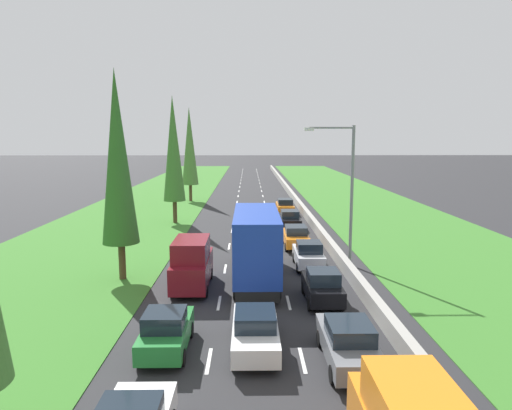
{
  "coord_description": "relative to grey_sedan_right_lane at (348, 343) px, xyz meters",
  "views": [
    {
      "loc": [
        -0.25,
        -0.97,
        8.27
      ],
      "look_at": [
        0.61,
        52.55,
        0.28
      ],
      "focal_mm": 31.99,
      "sensor_mm": 36.0,
      "label": 1
    }
  ],
  "objects": [
    {
      "name": "median_barrier",
      "position": [
        2.3,
        45.28,
        -0.39
      ],
      "size": [
        0.44,
        120.0,
        0.85
      ],
      "primitive_type": "cube",
      "color": "#9E9B93",
      "rests_on": "ground"
    },
    {
      "name": "lane_markings",
      "position": [
        -3.4,
        45.28,
        -0.81
      ],
      "size": [
        3.64,
        116.0,
        0.01
      ],
      "color": "white",
      "rests_on": "ground"
    },
    {
      "name": "poplar_tree_fourth",
      "position": [
        -11.2,
        43.19,
        6.28
      ],
      "size": [
        2.1,
        2.1,
        12.07
      ],
      "color": "#4C3823",
      "rests_on": "ground"
    },
    {
      "name": "ground_plane",
      "position": [
        -3.4,
        45.28,
        -0.81
      ],
      "size": [
        300.0,
        300.0,
        0.0
      ],
      "primitive_type": "plane",
      "color": "#28282B",
      "rests_on": "ground"
    },
    {
      "name": "white_hatchback_right_lane",
      "position": [
        0.16,
        12.54,
        0.02
      ],
      "size": [
        1.74,
        3.9,
        1.72
      ],
      "color": "white",
      "rests_on": "ground"
    },
    {
      "name": "black_hatchback_right_lane",
      "position": [
        0.06,
        6.34,
        0.02
      ],
      "size": [
        1.74,
        3.9,
        1.72
      ],
      "color": "black",
      "rests_on": "ground"
    },
    {
      "name": "poplar_tree_second",
      "position": [
        -11.05,
        10.26,
        6.28
      ],
      "size": [
        2.1,
        2.1,
        12.08
      ],
      "color": "#4C3823",
      "rests_on": "ground"
    },
    {
      "name": "poplar_tree_third",
      "position": [
        -10.8,
        28.0,
        6.33
      ],
      "size": [
        2.1,
        2.1,
        12.18
      ],
      "color": "#4C3823",
      "rests_on": "ground"
    },
    {
      "name": "green_hatchback_left_lane",
      "position": [
        -6.85,
        1.06,
        0.02
      ],
      "size": [
        1.74,
        3.9,
        1.72
      ],
      "color": "#237A33",
      "rests_on": "ground"
    },
    {
      "name": "grass_verge_right",
      "position": [
        10.95,
        45.28,
        -0.79
      ],
      "size": [
        14.0,
        140.0,
        0.04
      ],
      "primitive_type": "cube",
      "color": "#387528",
      "rests_on": "ground"
    },
    {
      "name": "grass_verge_left",
      "position": [
        -16.05,
        45.28,
        -0.79
      ],
      "size": [
        14.0,
        140.0,
        0.04
      ],
      "primitive_type": "cube",
      "color": "#387528",
      "rests_on": "ground"
    },
    {
      "name": "street_light_mast",
      "position": [
        2.58,
        13.01,
        4.42
      ],
      "size": [
        3.2,
        0.28,
        9.0
      ],
      "color": "gray",
      "rests_on": "ground"
    },
    {
      "name": "blue_box_truck_centre_lane",
      "position": [
        -3.22,
        9.88,
        1.37
      ],
      "size": [
        2.46,
        9.4,
        4.18
      ],
      "color": "black",
      "rests_on": "ground"
    },
    {
      "name": "maroon_van_left_lane",
      "position": [
        -6.77,
        8.58,
        0.59
      ],
      "size": [
        1.96,
        4.9,
        2.82
      ],
      "color": "maroon",
      "rests_on": "ground"
    },
    {
      "name": "orange_sedan_right_lane_seventh",
      "position": [
        0.3,
        33.28,
        0.0
      ],
      "size": [
        1.82,
        4.5,
        1.64
      ],
      "color": "orange",
      "rests_on": "ground"
    },
    {
      "name": "black_sedan_right_lane",
      "position": [
        0.12,
        25.43,
        0.0
      ],
      "size": [
        1.82,
        4.5,
        1.64
      ],
      "color": "black",
      "rests_on": "ground"
    },
    {
      "name": "orange_sedan_right_lane",
      "position": [
        -0.09,
        18.06,
        0.0
      ],
      "size": [
        1.82,
        4.5,
        1.64
      ],
      "color": "orange",
      "rests_on": "ground"
    },
    {
      "name": "white_sedan_centre_lane",
      "position": [
        -3.4,
        1.16,
        0.0
      ],
      "size": [
        1.82,
        4.5,
        1.64
      ],
      "color": "white",
      "rests_on": "ground"
    },
    {
      "name": "grey_sedan_right_lane",
      "position": [
        0.0,
        0.0,
        0.0
      ],
      "size": [
        1.82,
        4.5,
        1.64
      ],
      "color": "slate",
      "rests_on": "ground"
    }
  ]
}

